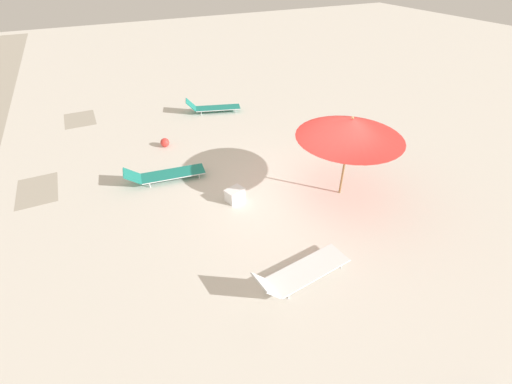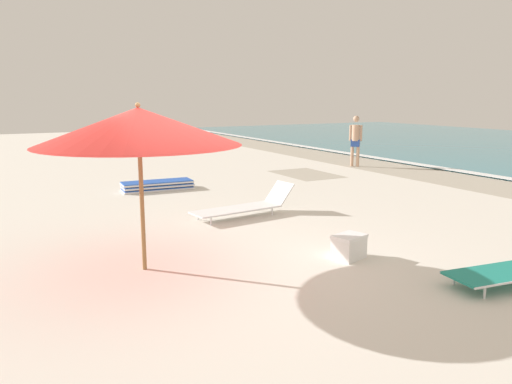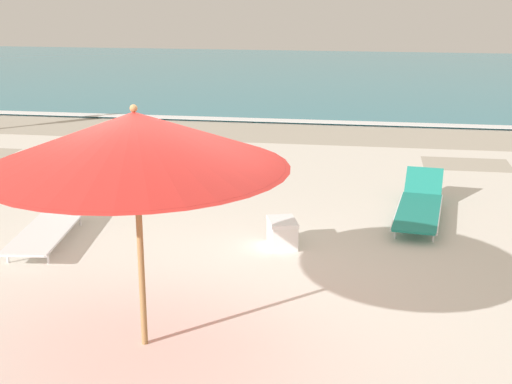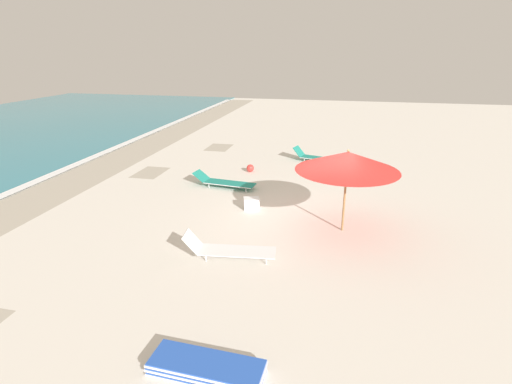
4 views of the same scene
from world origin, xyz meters
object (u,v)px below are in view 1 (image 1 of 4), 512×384
Objects in this scene: sun_lounger_near_water_left at (165,174)px; beach_ball at (165,143)px; sun_lounger_under_umbrella at (213,107)px; sun_lounger_beside_umbrella at (301,272)px; cooler_box at (235,195)px; beach_umbrella at (351,129)px.

sun_lounger_near_water_left is 7.66× the size of beach_ball.
sun_lounger_under_umbrella is 5.28m from sun_lounger_near_water_left.
sun_lounger_beside_umbrella is at bearing -171.03° from beach_ball.
beach_umbrella is at bearing -36.36° from cooler_box.
beach_umbrella is 3.92m from sun_lounger_beside_umbrella.
beach_ball is 0.54× the size of cooler_box.
beach_umbrella is 8.94× the size of beach_ball.
cooler_box is (-1.86, -1.48, -0.02)m from sun_lounger_near_water_left.
beach_umbrella is at bearing -152.91° from sun_lounger_under_umbrella.
cooler_box is (3.18, 0.15, -0.03)m from sun_lounger_beside_umbrella.
beach_ball is (-2.17, 2.59, -0.06)m from sun_lounger_under_umbrella.
sun_lounger_near_water_left is (5.04, 1.63, -0.01)m from sun_lounger_beside_umbrella.
sun_lounger_beside_umbrella is 3.18m from cooler_box.
beach_umbrella is 1.17× the size of sun_lounger_near_water_left.
beach_umbrella reaches higher than sun_lounger_near_water_left.
sun_lounger_under_umbrella is 7.44× the size of beach_ball.
sun_lounger_near_water_left is (-4.28, 3.09, -0.01)m from sun_lounger_under_umbrella.
sun_lounger_near_water_left is at bearing 11.06° from sun_lounger_beside_umbrella.
sun_lounger_near_water_left is at bearing 166.71° from beach_ball.
cooler_box is at bearing -134.42° from sun_lounger_near_water_left.
sun_lounger_under_umbrella reaches higher than cooler_box.
beach_umbrella is 5.50m from sun_lounger_near_water_left.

